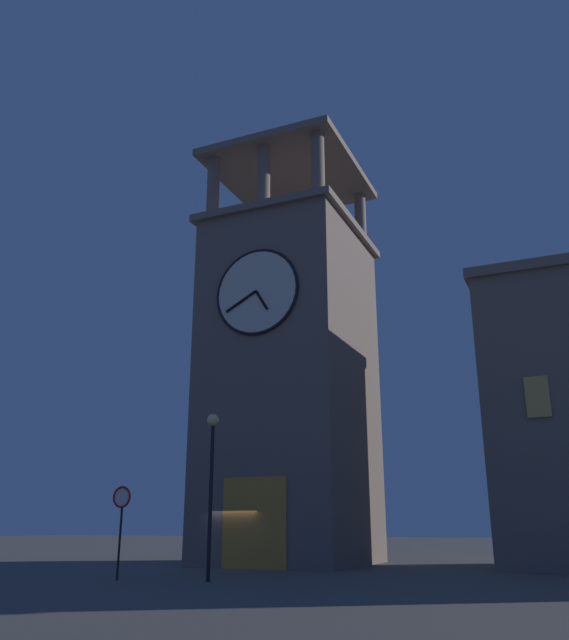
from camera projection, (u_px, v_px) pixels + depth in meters
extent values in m
plane|color=#56544F|center=(241.00, 568.00, 30.25)|extent=(200.00, 200.00, 0.00)
cube|color=#75665B|center=(291.00, 391.00, 35.47)|extent=(7.50, 8.57, 17.68)
cube|color=#75665B|center=(291.00, 238.00, 38.20)|extent=(8.10, 9.17, 0.40)
cylinder|color=#75665B|center=(318.00, 165.00, 34.39)|extent=(0.70, 0.70, 3.70)
cylinder|color=#75665B|center=(264.00, 177.00, 35.60)|extent=(0.70, 0.70, 3.70)
cylinder|color=#75665B|center=(213.00, 189.00, 36.82)|extent=(0.70, 0.70, 3.70)
cylinder|color=#75665B|center=(361.00, 222.00, 40.82)|extent=(0.70, 0.70, 3.70)
cylinder|color=#75665B|center=(313.00, 231.00, 42.03)|extent=(0.70, 0.70, 3.70)
cylinder|color=#75665B|center=(269.00, 239.00, 43.25)|extent=(0.70, 0.70, 3.70)
cube|color=#75665B|center=(291.00, 175.00, 39.44)|extent=(8.10, 9.17, 0.40)
cylinder|color=black|center=(290.00, 156.00, 39.83)|extent=(0.12, 0.12, 2.19)
cylinder|color=silver|center=(257.00, 292.00, 32.96)|extent=(4.42, 0.12, 4.42)
torus|color=black|center=(257.00, 292.00, 32.95)|extent=(4.58, 0.16, 4.58)
cube|color=black|center=(262.00, 300.00, 32.60)|extent=(0.74, 0.06, 1.10)
cube|color=black|center=(241.00, 302.00, 33.06)|extent=(1.71, 0.06, 0.99)
cube|color=orange|center=(255.00, 522.00, 29.72)|extent=(3.20, 0.24, 4.00)
cube|color=#E0B259|center=(538.00, 397.00, 28.52)|extent=(1.00, 0.12, 1.80)
cylinder|color=black|center=(210.00, 501.00, 23.21)|extent=(0.14, 0.14, 5.32)
sphere|color=#F9DB8C|center=(213.00, 420.00, 24.08)|extent=(0.44, 0.44, 0.44)
cylinder|color=black|center=(120.00, 537.00, 23.46)|extent=(0.08, 0.08, 2.93)
cylinder|color=white|center=(122.00, 497.00, 23.84)|extent=(0.70, 0.04, 0.70)
torus|color=red|center=(122.00, 497.00, 23.82)|extent=(0.78, 0.08, 0.78)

